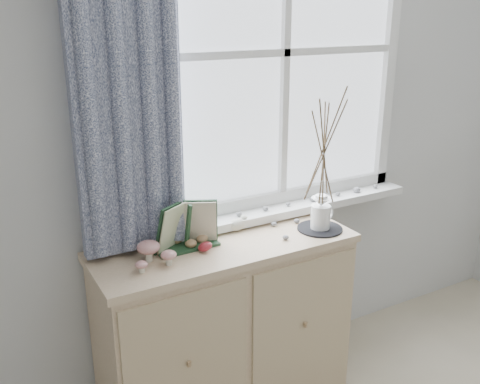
{
  "coord_description": "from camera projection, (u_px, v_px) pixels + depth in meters",
  "views": [
    {
      "loc": [
        -1.16,
        -0.19,
        1.85
      ],
      "look_at": [
        -0.1,
        1.7,
        1.1
      ],
      "focal_mm": 40.0,
      "sensor_mm": 36.0,
      "label": 1
    }
  ],
  "objects": [
    {
      "name": "sideboard",
      "position": [
        226.0,
        326.0,
        2.53
      ],
      "size": [
        1.2,
        0.45,
        0.85
      ],
      "color": "beige",
      "rests_on": "ground"
    },
    {
      "name": "botanical_book",
      "position": [
        189.0,
        227.0,
        2.28
      ],
      "size": [
        0.33,
        0.14,
        0.23
      ],
      "primitive_type": null,
      "rotation": [
        0.0,
        0.0,
        0.03
      ],
      "color": "#1E3F25",
      "rests_on": "sideboard"
    },
    {
      "name": "toadstool_cluster",
      "position": [
        152.0,
        251.0,
        2.19
      ],
      "size": [
        0.18,
        0.15,
        0.09
      ],
      "color": "silver",
      "rests_on": "sideboard"
    },
    {
      "name": "wooden_eggs",
      "position": [
        194.0,
        242.0,
        2.35
      ],
      "size": [
        0.16,
        0.17,
        0.06
      ],
      "color": "tan",
      "rests_on": "sideboard"
    },
    {
      "name": "songbird_figurine",
      "position": [
        237.0,
        224.0,
        2.52
      ],
      "size": [
        0.14,
        0.08,
        0.07
      ],
      "primitive_type": null,
      "rotation": [
        0.0,
        0.0,
        0.18
      ],
      "color": "white",
      "rests_on": "sideboard"
    },
    {
      "name": "crocheted_doily",
      "position": [
        320.0,
        229.0,
        2.54
      ],
      "size": [
        0.22,
        0.22,
        0.01
      ],
      "primitive_type": "cylinder",
      "color": "black",
      "rests_on": "sideboard"
    },
    {
      "name": "twig_pitcher",
      "position": [
        324.0,
        148.0,
        2.42
      ],
      "size": [
        0.31,
        0.31,
        0.7
      ],
      "rotation": [
        0.0,
        0.0,
        0.34
      ],
      "color": "white",
      "rests_on": "crocheted_doily"
    },
    {
      "name": "sideboard_pebbles",
      "position": [
        285.0,
        227.0,
        2.55
      ],
      "size": [
        0.33,
        0.23,
        0.02
      ],
      "color": "#959597",
      "rests_on": "sideboard"
    }
  ]
}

